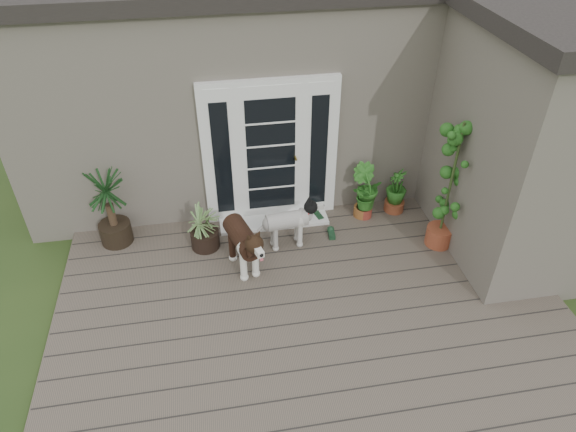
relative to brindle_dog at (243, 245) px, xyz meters
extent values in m
cube|color=#6B5B4C|center=(0.74, -1.08, -0.44)|extent=(6.20, 4.60, 0.12)
cube|color=#665E54|center=(0.74, 3.17, 1.05)|extent=(7.40, 4.00, 3.10)
cube|color=#665E54|center=(3.64, 0.02, 1.05)|extent=(1.60, 2.40, 3.10)
cube|color=#2D2826|center=(3.64, 0.02, 2.70)|extent=(1.80, 2.60, 0.20)
cube|color=white|center=(0.54, 1.12, 0.69)|extent=(1.90, 0.14, 2.15)
cube|color=white|center=(0.54, 0.92, -0.36)|extent=(1.60, 0.40, 0.05)
imported|color=#1A5518|center=(1.90, 0.84, -0.13)|extent=(0.57, 0.57, 0.51)
imported|color=#214F16|center=(1.89, 0.86, -0.06)|extent=(0.61, 0.61, 0.65)
imported|color=#1D5317|center=(2.40, 0.91, -0.10)|extent=(0.44, 0.44, 0.57)
camera|label=1|loc=(-0.30, -5.13, 4.29)|focal=32.14mm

